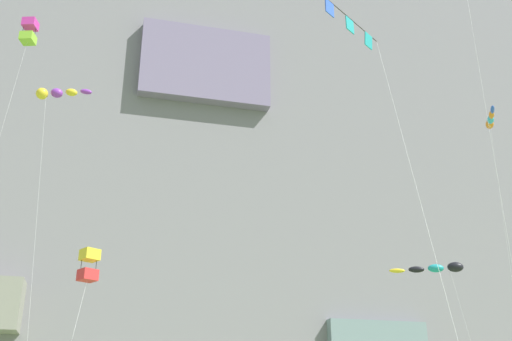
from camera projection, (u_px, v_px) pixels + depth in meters
name	position (u px, v px, depth m)	size (l,w,h in m)	color
cliff_face	(186.00, 181.00, 81.59)	(180.00, 29.12, 68.36)	gray
kite_box_upper_left	(29.00, 32.00, 47.83)	(2.48, 5.30, 33.52)	#CC3399
kite_windsock_low_center	(491.00, 121.00, 59.11)	(3.48, 5.12, 31.95)	orange
kite_box_far_right	(89.00, 266.00, 26.32)	(1.68, 3.81, 11.05)	yellow
kite_windsock_mid_left	(437.00, 268.00, 52.16)	(6.03, 7.27, 16.90)	black
kite_banner_mid_right	(334.00, 18.00, 23.65)	(5.95, 6.51, 19.41)	black
kite_windsock_upper_right	(55.00, 94.00, 45.34)	(4.15, 4.85, 27.24)	yellow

